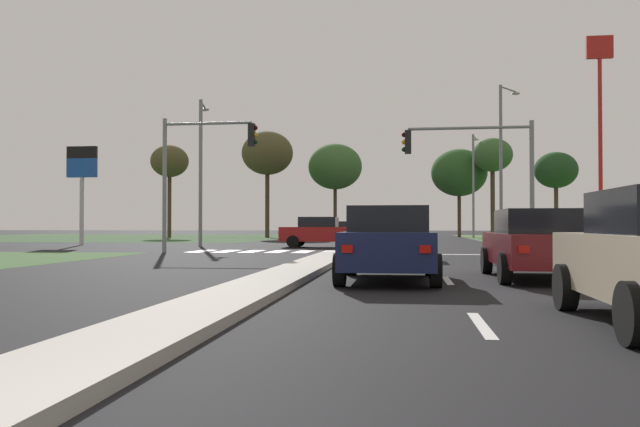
{
  "coord_description": "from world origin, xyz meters",
  "views": [
    {
      "loc": [
        2.62,
        -2.64,
        1.18
      ],
      "look_at": [
        -2.2,
        33.2,
        1.83
      ],
      "focal_mm": 35.71,
      "sensor_mm": 36.0,
      "label": 1
    }
  ],
  "objects": [
    {
      "name": "car_blue_seventh",
      "position": [
        13.01,
        29.28,
        0.76
      ],
      "size": [
        4.38,
        2.07,
        1.48
      ],
      "rotation": [
        0.0,
        0.0,
        1.57
      ],
      "color": "navy",
      "rests_on": "ground"
    },
    {
      "name": "crosswalk_bar_sixth",
      "position": [
        -0.65,
        24.8,
        0.01
      ],
      "size": [
        0.7,
        2.8,
        0.01
      ],
      "primitive_type": "cube",
      "color": "silver",
      "rests_on": "ground"
    },
    {
      "name": "median_island_near",
      "position": [
        0.0,
        11.0,
        0.07
      ],
      "size": [
        1.2,
        22.0,
        0.14
      ],
      "primitive_type": "cube",
      "color": "#ADA89E",
      "rests_on": "ground"
    },
    {
      "name": "crosswalk_bar_fourth",
      "position": [
        -2.95,
        24.8,
        0.01
      ],
      "size": [
        0.7,
        2.8,
        0.01
      ],
      "primitive_type": "cube",
      "color": "silver",
      "rests_on": "ground"
    },
    {
      "name": "street_lamp_second",
      "position": [
        -8.61,
        31.34,
        4.57
      ],
      "size": [
        0.76,
        2.12,
        8.1
      ],
      "color": "gray",
      "rests_on": "ground"
    },
    {
      "name": "edge_line_right",
      "position": [
        6.85,
        12.0,
        0.01
      ],
      "size": [
        0.14,
        24.0,
        0.01
      ],
      "primitive_type": "cube",
      "color": "silver",
      "rests_on": "ground"
    },
    {
      "name": "stop_bar_near",
      "position": [
        3.8,
        23.0,
        0.01
      ],
      "size": [
        6.4,
        0.5,
        0.01
      ],
      "primitive_type": "cube",
      "color": "silver",
      "rests_on": "ground"
    },
    {
      "name": "treeline_fifth",
      "position": [
        10.51,
        56.73,
        7.46
      ],
      "size": [
        3.61,
        3.61,
        9.1
      ],
      "color": "#423323",
      "rests_on": "ground"
    },
    {
      "name": "street_lamp_fourth",
      "position": [
        8.61,
        54.83,
        5.14
      ],
      "size": [
        0.83,
        2.28,
        9.18
      ],
      "color": "gray",
      "rests_on": "ground"
    },
    {
      "name": "traffic_signal_near_left",
      "position": [
        -6.14,
        23.4,
        3.92
      ],
      "size": [
        4.17,
        0.32,
        5.74
      ],
      "color": "gray",
      "rests_on": "ground"
    },
    {
      "name": "street_lamp_third",
      "position": [
        8.68,
        38.45,
        5.56
      ],
      "size": [
        1.61,
        2.03,
        9.98
      ],
      "color": "gray",
      "rests_on": "ground"
    },
    {
      "name": "car_teal_fifth",
      "position": [
        2.19,
        19.89,
        0.77
      ],
      "size": [
        2.03,
        4.27,
        1.5
      ],
      "color": "#19565B",
      "rests_on": "ground"
    },
    {
      "name": "treeline_fourth",
      "position": [
        7.74,
        59.46,
        6.17
      ],
      "size": [
        5.33,
        5.33,
        8.45
      ],
      "color": "#423323",
      "rests_on": "ground"
    },
    {
      "name": "treeline_near",
      "position": [
        -19.51,
        54.98,
        7.14
      ],
      "size": [
        3.57,
        3.57,
        8.74
      ],
      "color": "#423323",
      "rests_on": "ground"
    },
    {
      "name": "crosswalk_bar_second",
      "position": [
        -5.25,
        24.8,
        0.01
      ],
      "size": [
        0.7,
        2.8,
        0.01
      ],
      "primitive_type": "cube",
      "color": "silver",
      "rests_on": "ground"
    },
    {
      "name": "car_red_fourth",
      "position": [
        -1.75,
        30.23,
        0.81
      ],
      "size": [
        4.24,
        2.1,
        1.59
      ],
      "rotation": [
        0.0,
        0.0,
        -1.57
      ],
      "color": "#A31919",
      "rests_on": "ground"
    },
    {
      "name": "pedestrian_at_median",
      "position": [
        -0.04,
        40.79,
        1.2
      ],
      "size": [
        0.34,
        0.34,
        1.75
      ],
      "rotation": [
        0.0,
        0.0,
        1.27
      ],
      "color": "maroon",
      "rests_on": "median_island_far"
    },
    {
      "name": "car_maroon_third",
      "position": [
        5.48,
        11.68,
        0.78
      ],
      "size": [
        2.05,
        4.5,
        1.51
      ],
      "color": "maroon",
      "rests_on": "ground"
    },
    {
      "name": "treeline_sixth",
      "position": [
        15.72,
        55.22,
        5.93
      ],
      "size": [
        3.72,
        3.72,
        7.56
      ],
      "color": "#423323",
      "rests_on": "ground"
    },
    {
      "name": "car_navy_near",
      "position": [
        2.28,
        10.8,
        0.8
      ],
      "size": [
        2.03,
        4.35,
        1.56
      ],
      "color": "#161E47",
      "rests_on": "ground"
    },
    {
      "name": "lane_dash_third",
      "position": [
        3.5,
        17.03,
        0.01
      ],
      "size": [
        0.14,
        2.0,
        0.01
      ],
      "primitive_type": "cube",
      "color": "silver",
      "rests_on": "ground"
    },
    {
      "name": "median_island_far",
      "position": [
        0.0,
        55.0,
        0.07
      ],
      "size": [
        1.2,
        36.0,
        0.14
      ],
      "primitive_type": "cube",
      "color": "gray",
      "rests_on": "ground"
    },
    {
      "name": "treeline_second",
      "position": [
        -10.0,
        54.74,
        7.76
      ],
      "size": [
        4.74,
        4.74,
        9.83
      ],
      "color": "#423323",
      "rests_on": "ground"
    },
    {
      "name": "treeline_third",
      "position": [
        -4.18,
        59.09,
        6.86
      ],
      "size": [
        5.26,
        5.26,
        9.12
      ],
      "color": "#423323",
      "rests_on": "ground"
    },
    {
      "name": "traffic_signal_near_right",
      "position": [
        5.65,
        23.4,
        3.72
      ],
      "size": [
        5.22,
        0.32,
        5.33
      ],
      "color": "gray",
      "rests_on": "ground"
    },
    {
      "name": "crosswalk_bar_fifth",
      "position": [
        -1.8,
        24.8,
        0.01
      ],
      "size": [
        0.7,
        2.8,
        0.01
      ],
      "primitive_type": "cube",
      "color": "silver",
      "rests_on": "ground"
    },
    {
      "name": "crosswalk_bar_near",
      "position": [
        -6.4,
        24.8,
        0.01
      ],
      "size": [
        0.7,
        2.8,
        0.01
      ],
      "primitive_type": "cube",
      "color": "silver",
      "rests_on": "ground"
    },
    {
      "name": "crosswalk_bar_third",
      "position": [
        -4.1,
        24.8,
        0.01
      ],
      "size": [
        0.7,
        2.8,
        0.01
      ],
      "primitive_type": "cube",
      "color": "silver",
      "rests_on": "ground"
    },
    {
      "name": "lane_dash_second",
      "position": [
        3.5,
        11.03,
        0.01
      ],
      "size": [
        0.14,
        2.0,
        0.01
      ],
      "primitive_type": "cube",
      "color": "silver",
      "rests_on": "ground"
    },
    {
      "name": "fuel_price_totem",
      "position": [
        -16.01,
        32.05,
        4.19
      ],
      "size": [
        1.8,
        0.24,
        5.74
      ],
      "color": "silver",
      "rests_on": "ground"
    },
    {
      "name": "grass_verge_far_left",
      "position": [
        -25.5,
        54.5,
        0.0
      ],
      "size": [
        35.0,
        35.0,
        0.01
      ],
      "primitive_type": "cube",
      "color": "#2D4C28",
      "rests_on": "ground"
    },
    {
      "name": "car_white_second",
      "position": [
        -2.15,
        49.2,
        0.75
      ],
      "size": [
        1.99,
        4.4,
        1.46
      ],
      "rotation": [
        0.0,
        0.0,
        3.14
      ],
      "color": "silver",
      "rests_on": "ground"
    },
    {
      "name": "fastfood_pole_sign",
      "position": [
        16.24,
        44.22,
        10.33
      ],
      "size": [
        1.8,
        0.4,
        14.52
      ],
      "color": "red",
      "rests_on": "ground"
    },
    {
      "name": "lane_dash_near",
      "position": [
        3.5,
        5.03,
        0.01
      ],
      "size": [
        0.14,
        2.0,
        0.01
      ],
      "primitive_type": "cube",
      "color": "silver",
      "rests_on": "ground"
    },
    {
      "name": "ground_plane",
      "position": [
        0.0,
        30.0,
        0.0
      ],
      "size": [
        200.0,
        200.0,
        0.0
      ],
      "primitive_type": "plane",
      "color": "black"
    }
  ]
}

